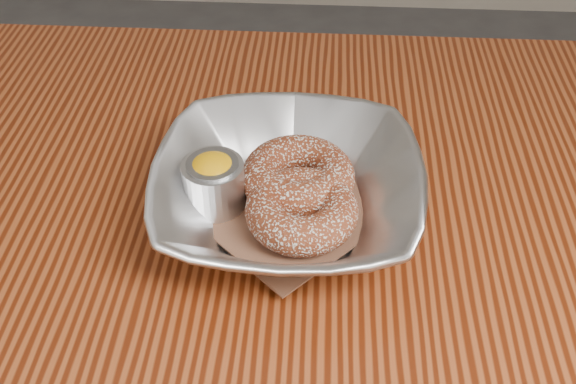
# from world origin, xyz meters

# --- Properties ---
(table) EXTENTS (1.20, 0.80, 0.75)m
(table) POSITION_xyz_m (0.00, 0.00, 0.65)
(table) COLOR maroon
(table) RESTS_ON ground_plane
(serving_bowl) EXTENTS (0.24, 0.24, 0.06)m
(serving_bowl) POSITION_xyz_m (0.11, 0.06, 0.78)
(serving_bowl) COLOR silver
(serving_bowl) RESTS_ON table
(parchment) EXTENTS (0.21, 0.21, 0.00)m
(parchment) POSITION_xyz_m (0.11, 0.06, 0.76)
(parchment) COLOR brown
(parchment) RESTS_ON table
(donut_back) EXTENTS (0.11, 0.11, 0.04)m
(donut_back) POSITION_xyz_m (0.11, 0.08, 0.78)
(donut_back) COLOR maroon
(donut_back) RESTS_ON parchment
(donut_front) EXTENTS (0.12, 0.12, 0.03)m
(donut_front) POSITION_xyz_m (0.12, 0.04, 0.78)
(donut_front) COLOR maroon
(donut_front) RESTS_ON parchment
(ramekin) EXTENTS (0.05, 0.05, 0.05)m
(ramekin) POSITION_xyz_m (0.04, 0.06, 0.79)
(ramekin) COLOR silver
(ramekin) RESTS_ON table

